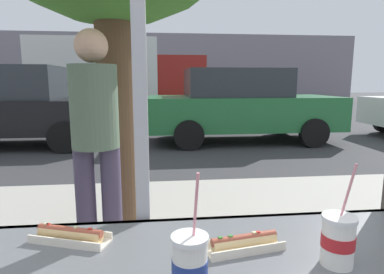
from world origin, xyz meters
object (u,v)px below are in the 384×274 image
soda_cup_right (190,267)px  parked_car_green (240,105)px  hotdog_tray_far (244,243)px  pedestrian (96,134)px  hotdog_tray_near (70,235)px  box_truck (117,77)px  soda_cup_left (338,240)px  parked_car_black (11,106)px

soda_cup_right → parked_car_green: (1.93, 6.98, -0.14)m
hotdog_tray_far → pedestrian: pedestrian is taller
hotdog_tray_far → parked_car_green: size_ratio=0.06×
hotdog_tray_near → pedestrian: bearing=96.0°
hotdog_tray_near → box_truck: box_truck is taller
hotdog_tray_far → pedestrian: size_ratio=0.16×
hotdog_tray_far → parked_car_green: (1.74, 6.77, -0.07)m
hotdog_tray_near → hotdog_tray_far: bearing=-11.5°
soda_cup_left → soda_cup_right: (-0.43, -0.10, 0.01)m
parked_car_green → pedestrian: pedestrian is taller
parked_car_green → soda_cup_right: bearing=-105.5°
soda_cup_right → hotdog_tray_far: soda_cup_right is taller
parked_car_black → box_truck: size_ratio=0.69×
pedestrian → soda_cup_right: bearing=-72.7°
soda_cup_right → parked_car_green: 7.25m
soda_cup_right → box_truck: (-1.53, 12.14, 0.59)m
hotdog_tray_far → parked_car_green: parked_car_green is taller
hotdog_tray_far → box_truck: size_ratio=0.04×
soda_cup_left → hotdog_tray_near: 0.82m
soda_cup_left → box_truck: size_ratio=0.05×
parked_car_green → parked_car_black: bearing=-180.0°
parked_car_black → pedestrian: bearing=-62.7°
soda_cup_right → parked_car_black: (-3.29, 6.98, -0.12)m
hotdog_tray_far → parked_car_black: size_ratio=0.06×
box_truck → parked_car_green: bearing=-56.2°
soda_cup_right → pedestrian: bearing=107.3°
soda_cup_right → pedestrian: 1.64m
soda_cup_right → box_truck: size_ratio=0.05×
soda_cup_right → parked_car_green: bearing=74.5°
hotdog_tray_near → hotdog_tray_far: same height
soda_cup_left → hotdog_tray_far: (-0.24, 0.11, -0.05)m
soda_cup_left → box_truck: box_truck is taller
soda_cup_right → parked_car_green: parked_car_green is taller
parked_car_black → hotdog_tray_far: bearing=-62.8°
hotdog_tray_near → box_truck: (-1.17, 11.82, 0.65)m
parked_car_green → pedestrian: size_ratio=2.73×
soda_cup_right → pedestrian: (-0.49, 1.57, 0.07)m
hotdog_tray_near → hotdog_tray_far: size_ratio=1.05×
parked_car_black → box_truck: (1.76, 5.16, 0.71)m
soda_cup_right → hotdog_tray_near: bearing=137.7°
hotdog_tray_far → pedestrian: 1.52m
box_truck → soda_cup_left: bearing=-80.8°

